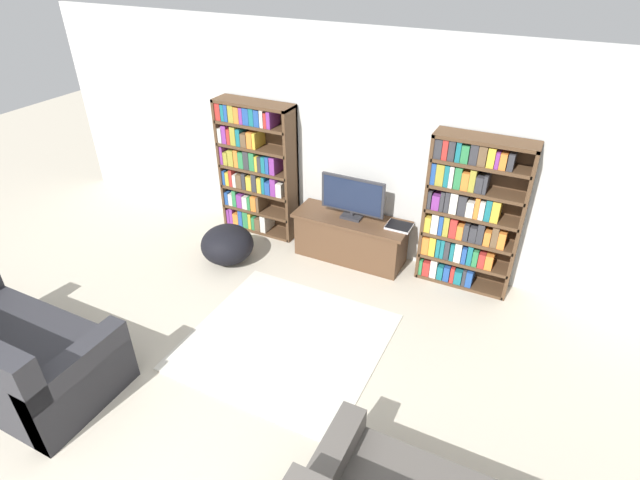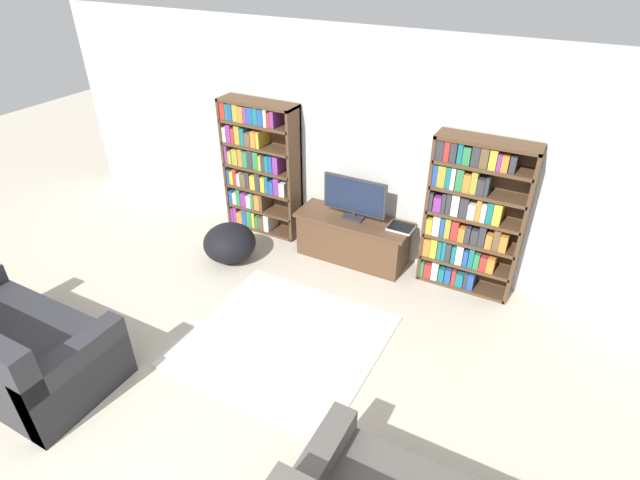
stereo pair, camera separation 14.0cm
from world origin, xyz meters
name	(u,v)px [view 2 (the right image)]	position (x,y,z in m)	size (l,w,h in m)	color
wall_back	(366,149)	(0.00, 4.23, 1.30)	(8.80, 0.06, 2.60)	silver
bookshelf_left	(258,166)	(-1.38, 4.05, 0.88)	(1.00, 0.30, 1.71)	#513823
bookshelf_right	(469,216)	(1.28, 4.04, 0.86)	(1.00, 0.30, 1.71)	#513823
tv_stand	(353,238)	(0.01, 3.93, 0.28)	(1.37, 0.48, 0.55)	brown
television	(355,198)	(0.01, 3.94, 0.82)	(0.76, 0.16, 0.51)	#2D2D33
laptop	(401,227)	(0.57, 3.97, 0.56)	(0.28, 0.23, 0.03)	silver
area_rug	(284,340)	(0.04, 2.30, 0.01)	(1.81, 1.71, 0.02)	beige
couch_left_sectional	(11,348)	(-1.84, 0.83, 0.30)	(1.81, 0.94, 0.91)	#2D2D33
beanbag_ottoman	(230,243)	(-1.28, 3.22, 0.22)	(0.62, 0.62, 0.45)	black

